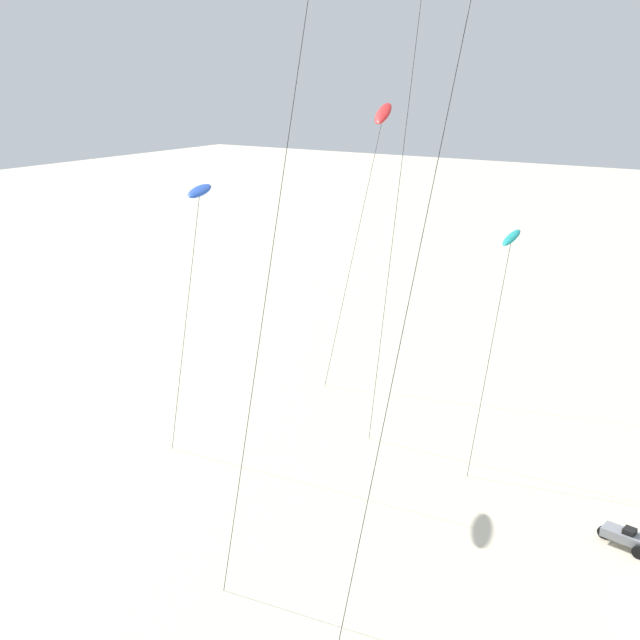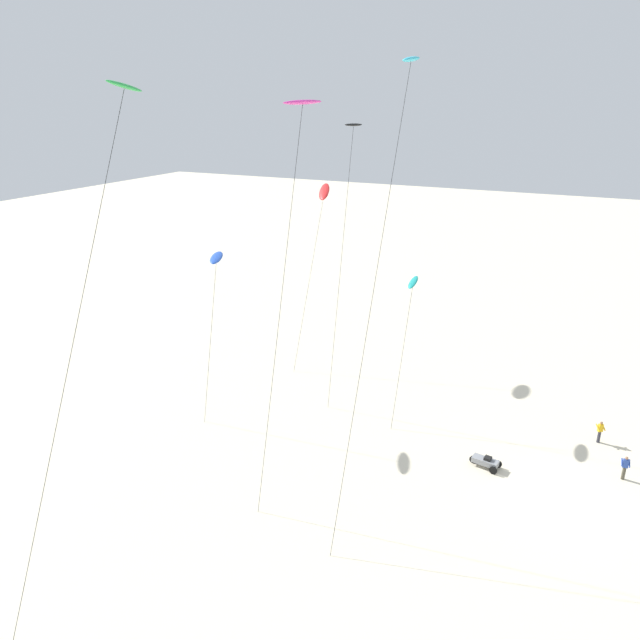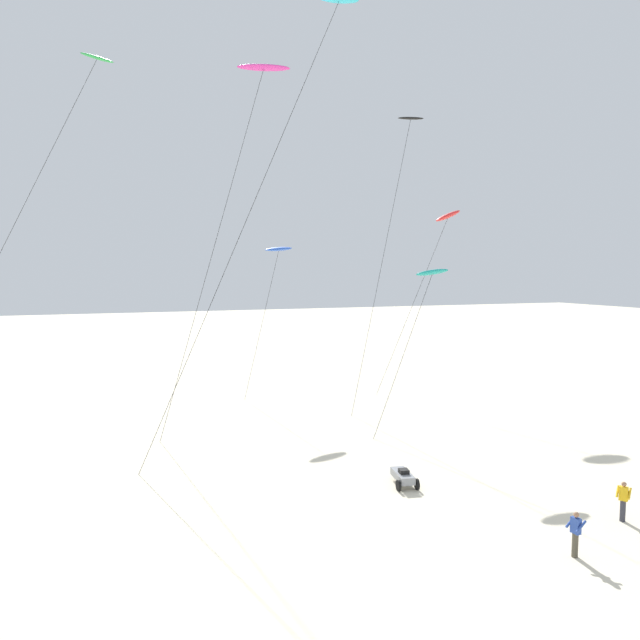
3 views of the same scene
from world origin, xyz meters
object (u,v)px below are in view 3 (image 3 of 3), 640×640
object	(u,v)px
kite_teal	(432,273)
beach_buggy	(403,476)
kite_black	(408,130)
kite_flyer_middle	(575,533)
kite_red	(448,216)
kite_green	(92,69)
kite_flyer_nearest	(623,500)
kite_cyan	(335,9)
kite_magenta	(262,72)
kite_blue	(279,250)

from	to	relation	value
kite_teal	beach_buggy	bearing A→B (deg)	-128.96
kite_black	kite_flyer_middle	xyz separation A→B (m)	(-4.84, -21.25, -19.46)
kite_red	kite_flyer_middle	size ratio (longest dim) A/B	9.52
kite_green	kite_flyer_middle	world-z (taller)	kite_green
kite_red	kite_flyer_nearest	xyz separation A→B (m)	(-7.82, -25.27, -14.11)
kite_flyer_nearest	beach_buggy	distance (m)	9.36
kite_black	kite_flyer_middle	bearing A→B (deg)	-102.83
beach_buggy	kite_flyer_middle	bearing A→B (deg)	-73.29
kite_cyan	kite_flyer_middle	size ratio (longest dim) A/B	15.15
kite_red	kite_black	bearing A→B (deg)	-141.59
kite_green	kite_flyer_nearest	bearing A→B (deg)	-47.56
kite_flyer_middle	beach_buggy	size ratio (longest dim) A/B	0.79
kite_magenta	beach_buggy	distance (m)	25.21
kite_red	kite_black	distance (m)	10.50
kite_red	kite_cyan	xyz separation A→B (m)	(-15.46, -12.39, 9.48)
kite_magenta	kite_flyer_nearest	distance (m)	30.08
kite_blue	kite_magenta	xyz separation A→B (m)	(-3.58, -8.99, 10.52)
kite_blue	kite_green	size ratio (longest dim) A/B	0.52
kite_green	kite_flyer_nearest	xyz separation A→B (m)	(20.21, -22.10, -21.92)
kite_flyer_middle	kite_flyer_nearest	bearing A→B (deg)	21.11
kite_magenta	kite_flyer_nearest	bearing A→B (deg)	-60.33
kite_magenta	beach_buggy	size ratio (longest dim) A/B	10.87
kite_magenta	beach_buggy	bearing A→B (deg)	-71.83
kite_red	kite_flyer_nearest	size ratio (longest dim) A/B	9.52
kite_red	kite_flyer_nearest	distance (m)	29.98
kite_blue	kite_flyer_nearest	distance (m)	30.10
kite_black	kite_magenta	size ratio (longest dim) A/B	0.93
kite_flyer_nearest	kite_magenta	bearing A→B (deg)	119.67
kite_magenta	kite_green	xyz separation A→B (m)	(-9.87, 3.95, 0.27)
kite_green	kite_magenta	bearing A→B (deg)	-21.82
kite_black	kite_magenta	bearing A→B (deg)	-172.20
kite_black	kite_flyer_middle	size ratio (longest dim) A/B	12.76
kite_black	kite_teal	size ratio (longest dim) A/B	2.01
kite_black	kite_blue	world-z (taller)	kite_black
kite_flyer_nearest	kite_flyer_middle	distance (m)	4.39
kite_flyer_nearest	kite_flyer_middle	bearing A→B (deg)	-158.89
kite_black	beach_buggy	world-z (taller)	kite_black
kite_magenta	kite_black	bearing A→B (deg)	7.80
kite_magenta	kite_green	bearing A→B (deg)	158.18
kite_teal	kite_flyer_nearest	bearing A→B (deg)	-87.60
kite_flyer_nearest	kite_flyer_middle	xyz separation A→B (m)	(-4.09, -1.58, 0.00)
kite_red	kite_black	world-z (taller)	kite_black
kite_cyan	kite_blue	xyz separation A→B (m)	(0.88, 14.25, -12.45)
kite_red	kite_cyan	bearing A→B (deg)	-141.30
kite_green	kite_red	bearing A→B (deg)	6.47
kite_cyan	kite_magenta	bearing A→B (deg)	117.17
kite_red	beach_buggy	bearing A→B (deg)	-127.69
kite_teal	kite_flyer_middle	bearing A→B (deg)	-102.64
kite_red	kite_flyer_nearest	bearing A→B (deg)	-107.19
kite_blue	kite_green	bearing A→B (deg)	-159.46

